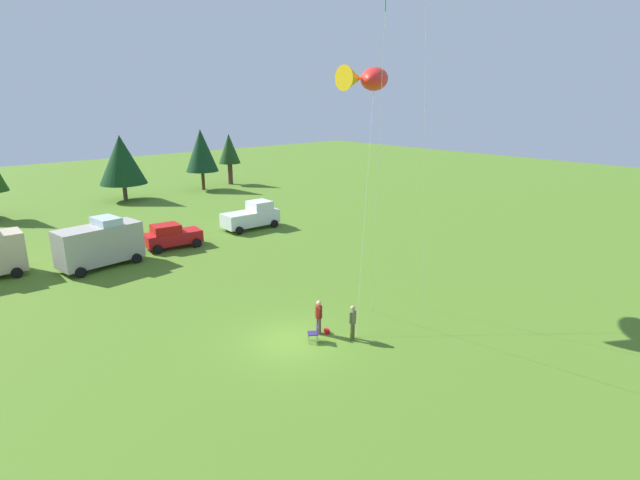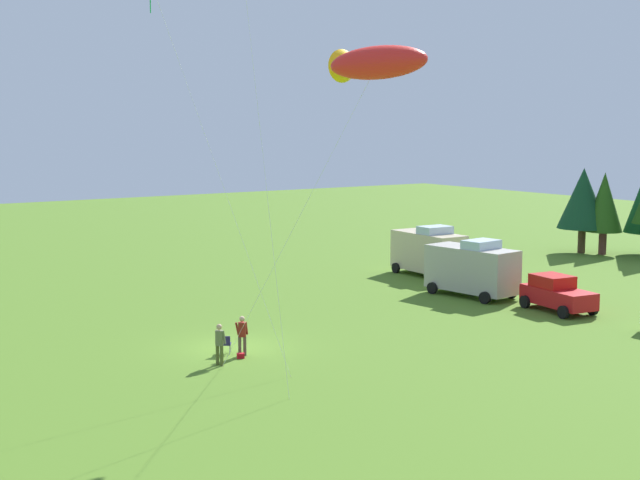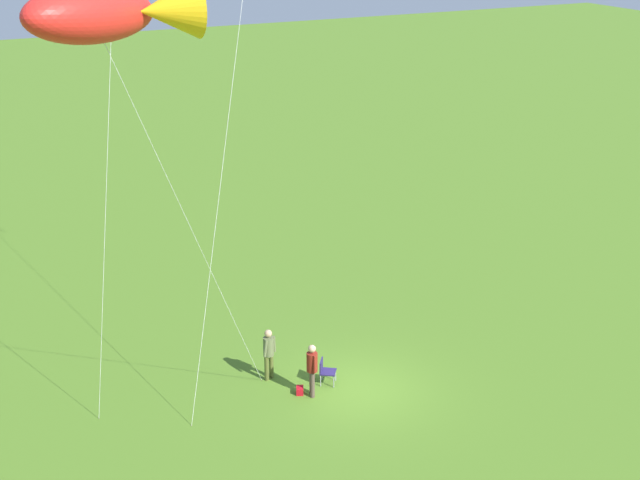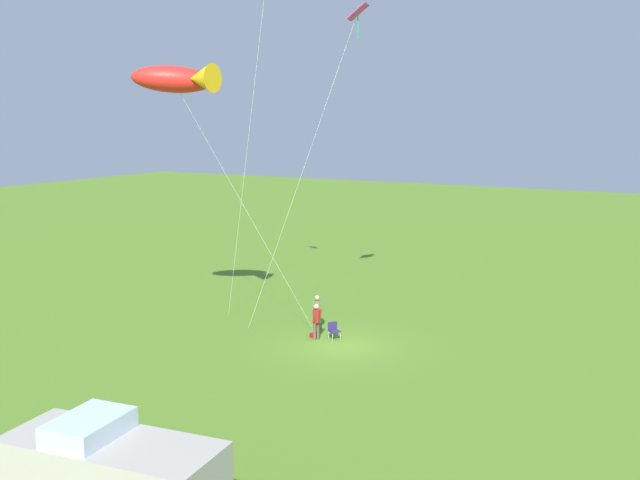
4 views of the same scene
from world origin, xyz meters
TOP-DOWN VIEW (x-y plane):
  - ground_plane at (0.00, 0.00)m, footprint 160.00×160.00m
  - person_kite_flyer at (2.28, -1.86)m, footprint 0.54×0.45m
  - folding_chair at (0.79, -0.82)m, footprint 0.67×0.67m
  - person_spectator at (1.47, -0.35)m, footprint 0.43×0.57m
  - backpack_on_grass at (1.78, -0.61)m, footprint 0.33×0.38m
  - kite_large_fish at (7.29, 2.08)m, footprint 7.16×5.68m
  - kite_diamond_rainbow at (1.39, -4.03)m, footprint 4.71×4.49m

SIDE VIEW (x-z plane):
  - ground_plane at x=0.00m, z-range 0.00..0.00m
  - backpack_on_grass at x=1.78m, z-range 0.00..0.22m
  - folding_chair at x=0.79m, z-range 0.08..0.90m
  - person_kite_flyer at x=2.28m, z-range 0.15..1.89m
  - person_spectator at x=1.47m, z-range 0.15..1.89m
  - kite_large_fish at x=7.29m, z-range 5.71..18.59m
  - kite_diamond_rainbow at x=1.39m, z-range 7.09..22.91m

